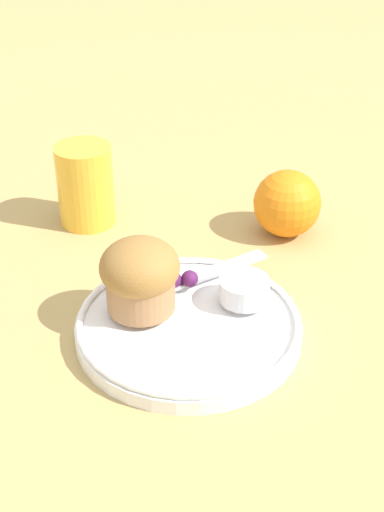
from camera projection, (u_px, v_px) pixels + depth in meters
The scene contains 8 objects.
ground_plane at pixel (203, 338), 0.65m from camera, with size 3.00×3.00×0.00m, color tan.
plate at pixel (189, 326), 0.65m from camera, with size 0.21×0.21×0.02m.
muffin at pixel (140, 275), 0.64m from camera, with size 0.07×0.07×0.07m.
cream_ramekin at pixel (244, 288), 0.66m from camera, with size 0.05×0.05×0.02m.
berry_pair at pixel (181, 279), 0.68m from camera, with size 0.03×0.02×0.02m.
butter_knife at pixel (193, 278), 0.69m from camera, with size 0.15×0.08×0.00m.
orange_fruit at pixel (287, 203), 0.78m from camera, with size 0.07×0.07×0.07m.
juice_glass at pixel (85, 185), 0.80m from camera, with size 0.06×0.06×0.09m.
Camera 1 is at (-0.06, -0.50, 0.41)m, focal length 50.00 mm.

